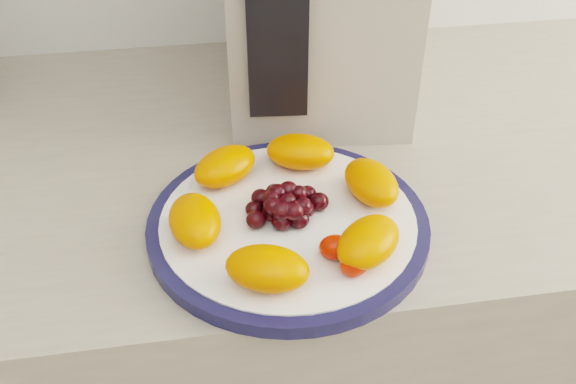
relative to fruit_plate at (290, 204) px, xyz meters
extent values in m
cube|color=#9F9583|center=(-0.08, 0.17, -0.48)|extent=(3.50, 0.60, 0.90)
cube|color=#9A775B|center=(-0.08, 0.17, -0.51)|extent=(3.48, 0.58, 0.84)
cylinder|color=#14163D|center=(0.00, 0.00, -0.03)|extent=(0.29, 0.29, 0.01)
cylinder|color=white|center=(0.00, 0.00, -0.03)|extent=(0.26, 0.26, 0.02)
ellipsoid|color=#F45900|center=(0.09, 0.02, 0.00)|extent=(0.07, 0.09, 0.04)
ellipsoid|color=#F45900|center=(0.03, 0.09, 0.00)|extent=(0.09, 0.07, 0.04)
ellipsoid|color=#F45900|center=(-0.06, 0.08, 0.00)|extent=(0.09, 0.09, 0.04)
ellipsoid|color=#F45900|center=(-0.10, -0.01, 0.00)|extent=(0.06, 0.08, 0.04)
ellipsoid|color=#F45900|center=(-0.04, -0.09, 0.00)|extent=(0.09, 0.07, 0.04)
ellipsoid|color=#F45900|center=(0.06, -0.07, 0.00)|extent=(0.09, 0.09, 0.04)
ellipsoid|color=black|center=(0.00, 0.00, -0.01)|extent=(0.02, 0.02, 0.02)
ellipsoid|color=black|center=(0.02, 0.00, -0.01)|extent=(0.02, 0.02, 0.02)
ellipsoid|color=black|center=(0.01, 0.02, -0.01)|extent=(0.02, 0.02, 0.02)
ellipsoid|color=black|center=(-0.01, 0.02, -0.01)|extent=(0.02, 0.02, 0.02)
ellipsoid|color=black|center=(-0.02, 0.00, -0.01)|extent=(0.02, 0.02, 0.02)
ellipsoid|color=black|center=(-0.01, -0.02, -0.01)|extent=(0.02, 0.02, 0.02)
ellipsoid|color=black|center=(0.01, -0.02, -0.01)|extent=(0.02, 0.02, 0.02)
ellipsoid|color=black|center=(0.03, 0.01, -0.01)|extent=(0.02, 0.02, 0.02)
ellipsoid|color=black|center=(0.02, 0.03, -0.01)|extent=(0.02, 0.02, 0.02)
ellipsoid|color=black|center=(0.01, 0.03, -0.01)|extent=(0.02, 0.02, 0.02)
ellipsoid|color=black|center=(-0.01, 0.03, -0.01)|extent=(0.02, 0.02, 0.02)
ellipsoid|color=black|center=(-0.03, 0.03, -0.01)|extent=(0.02, 0.02, 0.02)
ellipsoid|color=black|center=(-0.04, 0.01, -0.01)|extent=(0.02, 0.02, 0.02)
ellipsoid|color=black|center=(-0.04, -0.01, -0.01)|extent=(0.02, 0.02, 0.02)
ellipsoid|color=black|center=(0.00, 0.00, 0.00)|extent=(0.02, 0.02, 0.02)
ellipsoid|color=black|center=(0.01, 0.01, 0.00)|extent=(0.02, 0.02, 0.02)
ellipsoid|color=black|center=(0.00, 0.02, 0.00)|extent=(0.02, 0.02, 0.02)
ellipsoid|color=black|center=(-0.01, 0.02, 0.00)|extent=(0.02, 0.02, 0.02)
ellipsoid|color=black|center=(-0.02, 0.01, 0.00)|extent=(0.02, 0.02, 0.02)
ellipsoid|color=black|center=(-0.02, -0.01, 0.00)|extent=(0.02, 0.02, 0.02)
ellipsoid|color=black|center=(-0.01, -0.01, 0.00)|extent=(0.02, 0.02, 0.02)
ellipsoid|color=black|center=(0.00, -0.02, 0.00)|extent=(0.02, 0.02, 0.02)
ellipsoid|color=black|center=(0.01, -0.01, 0.00)|extent=(0.02, 0.02, 0.02)
ellipsoid|color=red|center=(0.03, -0.06, -0.01)|extent=(0.03, 0.03, 0.02)
ellipsoid|color=red|center=(0.06, -0.06, -0.01)|extent=(0.04, 0.03, 0.02)
ellipsoid|color=red|center=(0.05, -0.09, -0.01)|extent=(0.04, 0.04, 0.02)
camera|label=1|loc=(-0.08, -0.50, 0.40)|focal=40.00mm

